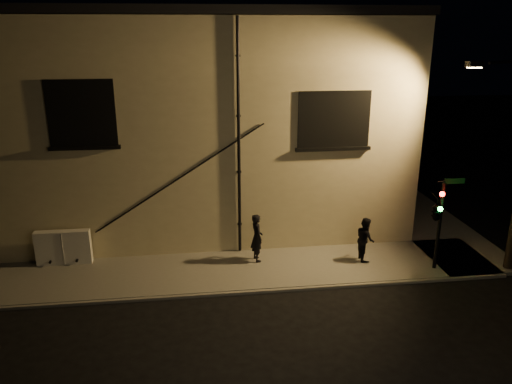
{
  "coord_description": "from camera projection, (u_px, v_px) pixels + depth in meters",
  "views": [
    {
      "loc": [
        -3.41,
        -14.07,
        8.08
      ],
      "look_at": [
        -1.34,
        1.8,
        2.8
      ],
      "focal_mm": 35.0,
      "sensor_mm": 36.0,
      "label": 1
    }
  ],
  "objects": [
    {
      "name": "pedestrian_b",
      "position": [
        365.0,
        239.0,
        17.8
      ],
      "size": [
        0.62,
        0.79,
        1.58
      ],
      "primitive_type": "imported",
      "rotation": [
        0.0,
        0.0,
        1.54
      ],
      "color": "black",
      "rests_on": "sidewalk"
    },
    {
      "name": "building",
      "position": [
        200.0,
        112.0,
        22.92
      ],
      "size": [
        16.2,
        12.23,
        8.8
      ],
      "color": "beige",
      "rests_on": "ground"
    },
    {
      "name": "traffic_signal",
      "position": [
        437.0,
        211.0,
        16.58
      ],
      "size": [
        1.26,
        1.91,
        3.24
      ],
      "color": "black",
      "rests_on": "sidewalk"
    },
    {
      "name": "pedestrian_a",
      "position": [
        257.0,
        238.0,
        17.69
      ],
      "size": [
        0.54,
        0.71,
        1.75
      ],
      "primitive_type": "imported",
      "rotation": [
        0.0,
        0.0,
        1.77
      ],
      "color": "black",
      "rests_on": "sidewalk"
    },
    {
      "name": "utility_cabinet",
      "position": [
        64.0,
        247.0,
        17.52
      ],
      "size": [
        1.88,
        0.32,
        1.24
      ],
      "primitive_type": "cube",
      "color": "white",
      "rests_on": "sidewalk"
    },
    {
      "name": "sidewalk",
      "position": [
        310.0,
        233.0,
        20.46
      ],
      "size": [
        21.0,
        16.0,
        0.12
      ],
      "color": "slate",
      "rests_on": "ground"
    },
    {
      "name": "ground",
      "position": [
        304.0,
        289.0,
        16.2
      ],
      "size": [
        90.0,
        90.0,
        0.0
      ],
      "primitive_type": "plane",
      "color": "black"
    }
  ]
}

